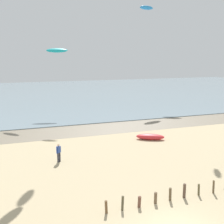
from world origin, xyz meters
The scene contains 6 objects.
wet_sand_strip centered at (0.00, 23.07, 0.00)m, with size 120.00×5.98×0.01m, color #7A6D59.
sea centered at (0.00, 61.06, 0.05)m, with size 160.00×70.00×0.10m, color gray.
person_mid_beach centered at (-4.58, 12.80, 0.92)m, with size 0.47×0.40×1.71m.
grounded_kite centered at (6.54, 16.46, 0.33)m, with size 3.25×1.17×0.65m, color red.
kite_aloft_1 centered at (-0.86, 36.65, 10.44)m, with size 3.53×1.13×0.57m, color #19B2B7.
kite_aloft_2 centered at (16.79, 39.48, 18.54)m, with size 3.33×1.07×0.53m, color #2384D1.
Camera 1 is at (-8.11, -12.16, 9.53)m, focal length 45.68 mm.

